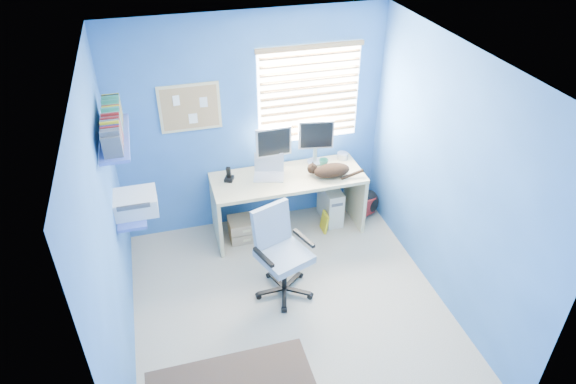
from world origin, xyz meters
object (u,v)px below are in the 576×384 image
object	(u,v)px
cat	(332,171)
office_chair	(281,263)
desk	(288,204)
laptop	(269,169)
tower_pc	(330,204)

from	to	relation	value
cat	office_chair	bearing A→B (deg)	-112.34
desk	office_chair	bearing A→B (deg)	-109.20
desk	cat	size ratio (longest dim) A/B	4.13
laptop	office_chair	size ratio (longest dim) A/B	0.35
laptop	cat	world-z (taller)	laptop
tower_pc	office_chair	size ratio (longest dim) A/B	0.47
office_chair	laptop	bearing A→B (deg)	82.84
desk	office_chair	xyz separation A→B (m)	(-0.33, -0.96, -0.02)
laptop	cat	size ratio (longest dim) A/B	0.80
cat	tower_pc	distance (m)	0.62
tower_pc	cat	bearing A→B (deg)	-113.31
desk	cat	xyz separation A→B (m)	(0.47, -0.12, 0.44)
laptop	tower_pc	xyz separation A→B (m)	(0.76, 0.02, -0.62)
tower_pc	office_chair	world-z (taller)	office_chair
cat	tower_pc	world-z (taller)	cat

